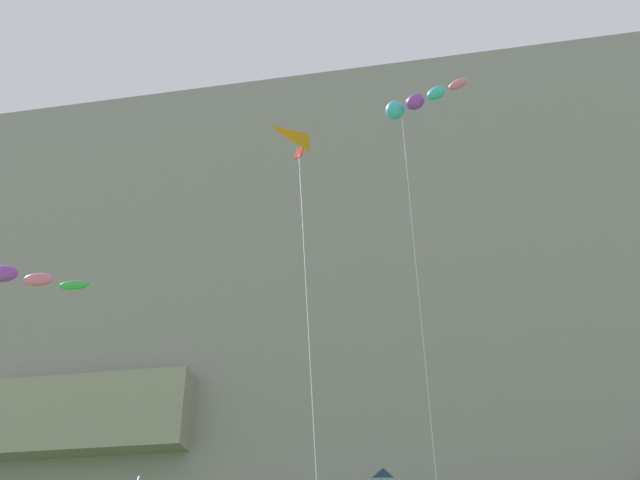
{
  "coord_description": "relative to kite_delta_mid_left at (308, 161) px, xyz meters",
  "views": [
    {
      "loc": [
        6.64,
        -3.0,
        1.95
      ],
      "look_at": [
        1.63,
        24.33,
        18.79
      ],
      "focal_mm": 43.43,
      "sensor_mm": 36.0,
      "label": 1
    }
  ],
  "objects": [
    {
      "name": "kite_delta_mid_left",
      "position": [
        0.0,
        0.0,
        0.0
      ],
      "size": [
        2.05,
        5.33,
        15.05
      ],
      "color": "orange",
      "rests_on": "ground"
    },
    {
      "name": "cliff_face",
      "position": [
        -3.39,
        54.09,
        13.67
      ],
      "size": [
        180.0,
        30.8,
        55.92
      ],
      "color": "gray",
      "rests_on": "ground"
    },
    {
      "name": "kite_windsock_near_cliff",
      "position": [
        2.57,
        11.75,
        11.72
      ],
      "size": [
        4.07,
        3.88,
        26.54
      ],
      "color": "#38B2D1",
      "rests_on": "ground"
    }
  ]
}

